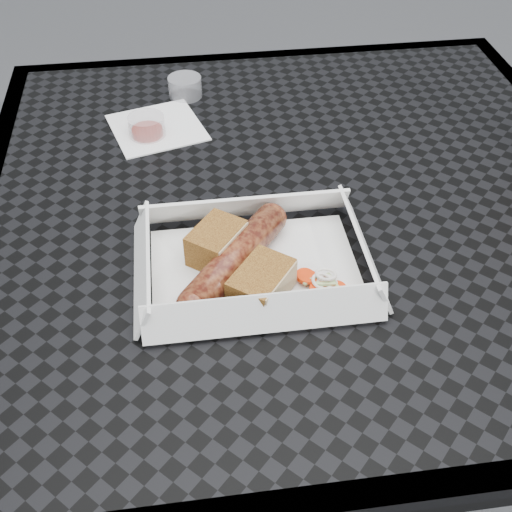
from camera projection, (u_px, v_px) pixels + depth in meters
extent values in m
plane|color=#4A4A4C|center=(284.00, 488.00, 1.30)|extent=(60.00, 60.00, 0.00)
cube|color=black|center=(302.00, 199.00, 0.79)|extent=(0.80, 0.80, 0.01)
cube|color=black|center=(391.00, 498.00, 0.52)|extent=(0.80, 0.03, 0.03)
cube|color=black|center=(259.00, 63.00, 1.08)|extent=(0.80, 0.03, 0.03)
cylinder|color=black|center=(86.00, 255.00, 1.27)|extent=(0.03, 0.03, 0.73)
cylinder|color=black|center=(427.00, 225.00, 1.34)|extent=(0.03, 0.03, 0.73)
cube|color=white|center=(255.00, 269.00, 0.69)|extent=(0.22, 0.15, 0.00)
cylinder|color=brown|center=(235.00, 259.00, 0.67)|extent=(0.12, 0.14, 0.04)
sphere|color=brown|center=(271.00, 218.00, 0.72)|extent=(0.04, 0.04, 0.04)
sphere|color=brown|center=(193.00, 306.00, 0.62)|extent=(0.04, 0.04, 0.04)
cube|color=#8D5F23|center=(216.00, 243.00, 0.69)|extent=(0.07, 0.07, 0.04)
cube|color=#8D5F23|center=(261.00, 283.00, 0.65)|extent=(0.08, 0.08, 0.03)
cylinder|color=#EF350A|center=(317.00, 284.00, 0.67)|extent=(0.02, 0.02, 0.00)
torus|color=white|center=(325.00, 287.00, 0.66)|extent=(0.02, 0.02, 0.00)
cube|color=#B2D17F|center=(327.00, 282.00, 0.67)|extent=(0.02, 0.02, 0.00)
cube|color=white|center=(157.00, 128.00, 0.90)|extent=(0.15, 0.15, 0.00)
cylinder|color=maroon|center=(147.00, 127.00, 0.88)|extent=(0.05, 0.05, 0.03)
cylinder|color=silver|center=(185.00, 87.00, 0.96)|extent=(0.05, 0.05, 0.03)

